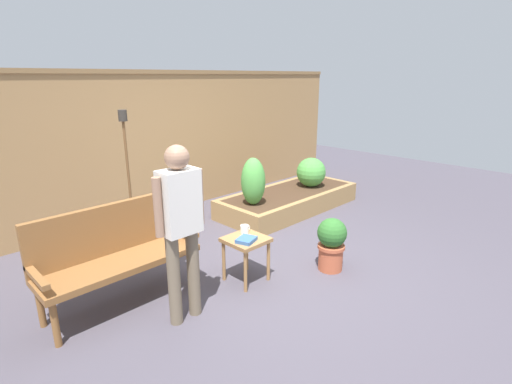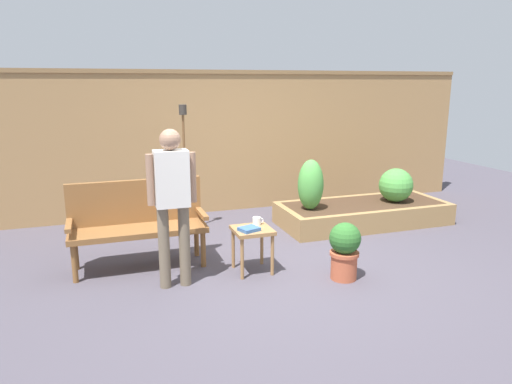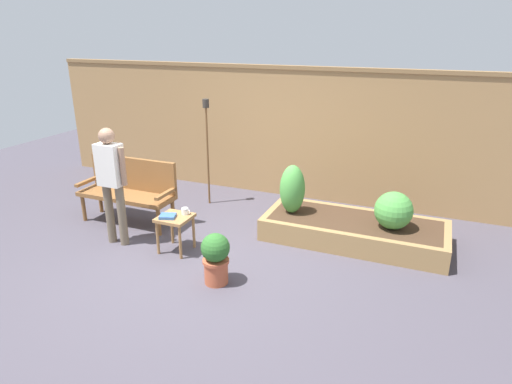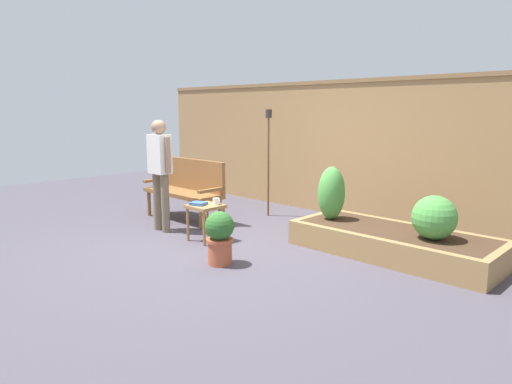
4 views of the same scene
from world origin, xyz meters
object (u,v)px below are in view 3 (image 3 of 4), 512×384
at_px(potted_boxwood, 216,257).
at_px(shrub_far_corner, 394,210).
at_px(book_on_table, 168,216).
at_px(garden_bench, 130,186).
at_px(side_table, 175,222).
at_px(shrub_near_bench, 292,189).
at_px(cup_on_table, 185,211).
at_px(person_by_bench, 111,177).
at_px(tiki_torch, 207,134).

xyz_separation_m(potted_boxwood, shrub_far_corner, (1.71, 1.59, 0.22)).
bearing_deg(book_on_table, garden_bench, 130.01).
bearing_deg(potted_boxwood, book_on_table, 154.57).
height_order(garden_bench, side_table, garden_bench).
relative_size(garden_bench, shrub_near_bench, 2.11).
distance_m(garden_bench, shrub_near_bench, 2.38).
distance_m(cup_on_table, potted_boxwood, 0.97).
distance_m(garden_bench, potted_boxwood, 2.24).
xyz_separation_m(cup_on_table, shrub_near_bench, (1.10, 0.99, 0.12)).
relative_size(garden_bench, side_table, 3.00).
bearing_deg(shrub_far_corner, potted_boxwood, -137.00).
relative_size(shrub_near_bench, person_by_bench, 0.44).
distance_m(book_on_table, tiki_torch, 1.86).
distance_m(cup_on_table, shrub_far_corner, 2.64).
distance_m(potted_boxwood, tiki_torch, 2.60).
distance_m(book_on_table, potted_boxwood, 1.00).
bearing_deg(tiki_torch, garden_bench, -124.30).
height_order(garden_bench, person_by_bench, person_by_bench).
xyz_separation_m(cup_on_table, potted_boxwood, (0.74, -0.60, -0.20)).
bearing_deg(shrub_near_bench, potted_boxwood, -102.77).
relative_size(cup_on_table, shrub_far_corner, 0.26).
distance_m(side_table, cup_on_table, 0.19).
relative_size(garden_bench, potted_boxwood, 2.41).
bearing_deg(shrub_far_corner, person_by_bench, -160.30).
height_order(shrub_near_bench, tiki_torch, tiki_torch).
bearing_deg(potted_boxwood, side_table, 149.47).
bearing_deg(shrub_far_corner, garden_bench, -171.80).
bearing_deg(cup_on_table, person_by_bench, -166.92).
height_order(side_table, person_by_bench, person_by_bench).
bearing_deg(shrub_near_bench, book_on_table, -136.81).
xyz_separation_m(side_table, person_by_bench, (-0.84, -0.11, 0.54)).
bearing_deg(shrub_near_bench, shrub_far_corner, 0.00).
distance_m(side_table, potted_boxwood, 0.96).
xyz_separation_m(garden_bench, cup_on_table, (1.22, -0.47, -0.02)).
height_order(book_on_table, tiki_torch, tiki_torch).
height_order(side_table, potted_boxwood, potted_boxwood).
distance_m(potted_boxwood, shrub_far_corner, 2.35).
bearing_deg(potted_boxwood, cup_on_table, 141.03).
distance_m(book_on_table, shrub_near_bench, 1.72).
distance_m(garden_bench, side_table, 1.27).
height_order(cup_on_table, potted_boxwood, potted_boxwood).
relative_size(cup_on_table, tiki_torch, 0.07).
relative_size(potted_boxwood, shrub_near_bench, 0.88).
bearing_deg(person_by_bench, garden_bench, 112.87).
height_order(book_on_table, potted_boxwood, potted_boxwood).
xyz_separation_m(side_table, potted_boxwood, (0.83, -0.49, -0.07)).
bearing_deg(tiki_torch, cup_on_table, -72.25).
bearing_deg(tiki_torch, side_table, -76.25).
bearing_deg(side_table, cup_on_table, 51.22).
bearing_deg(cup_on_table, shrub_far_corner, 22.09).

